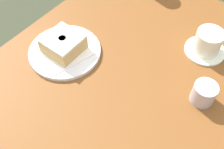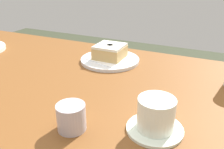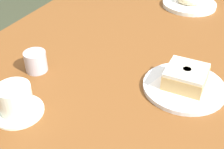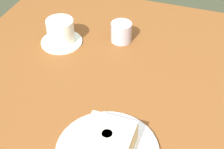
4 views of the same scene
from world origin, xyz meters
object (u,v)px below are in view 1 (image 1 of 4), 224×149
(plate_glazed_square, at_px, (65,51))
(coffee_cup, at_px, (208,43))
(donut_glazed_square, at_px, (63,44))
(sugar_jar, at_px, (204,93))

(plate_glazed_square, distance_m, coffee_cup, 0.42)
(plate_glazed_square, distance_m, donut_glazed_square, 0.03)
(donut_glazed_square, bearing_deg, plate_glazed_square, -63.43)
(plate_glazed_square, bearing_deg, donut_glazed_square, 116.57)
(coffee_cup, height_order, sugar_jar, coffee_cup)
(coffee_cup, distance_m, sugar_jar, 0.18)
(sugar_jar, bearing_deg, coffee_cup, 23.16)
(plate_glazed_square, height_order, donut_glazed_square, donut_glazed_square)
(plate_glazed_square, xyz_separation_m, donut_glazed_square, (-0.00, 0.00, 0.03))
(donut_glazed_square, height_order, sugar_jar, donut_glazed_square)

